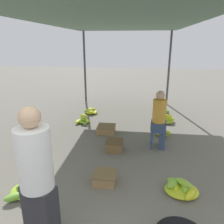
{
  "coord_description": "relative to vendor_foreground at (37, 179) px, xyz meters",
  "views": [
    {
      "loc": [
        0.54,
        -1.33,
        2.35
      ],
      "look_at": [
        0.0,
        2.94,
        0.97
      ],
      "focal_mm": 35.0,
      "sensor_mm": 36.0,
      "label": 1
    }
  ],
  "objects": [
    {
      "name": "canopy_tarp",
      "position": [
        0.54,
        3.19,
        1.89
      ],
      "size": [
        3.69,
        7.4,
        0.04
      ],
      "primitive_type": "cube",
      "color": "#567A60",
      "rests_on": "canopy_post_front_left"
    },
    {
      "name": "banana_pile_left_1",
      "position": [
        -0.68,
        0.86,
        -0.83
      ],
      "size": [
        0.55,
        0.63,
        0.23
      ],
      "color": "#C4D329",
      "rests_on": "ground"
    },
    {
      "name": "banana_pile_left_0",
      "position": [
        -0.58,
        4.15,
        -0.81
      ],
      "size": [
        0.43,
        0.47,
        0.28
      ],
      "color": "#7EB736",
      "rests_on": "ground"
    },
    {
      "name": "crate_far",
      "position": [
        0.24,
        3.52,
        -0.81
      ],
      "size": [
        0.47,
        0.47,
        0.19
      ],
      "color": "#9E7A4C",
      "rests_on": "ground"
    },
    {
      "name": "canopy_post_back_left",
      "position": [
        -1.1,
        6.69,
        0.48
      ],
      "size": [
        0.08,
        0.08,
        2.78
      ],
      "primitive_type": "cylinder",
      "color": "#4C4C51",
      "rests_on": "ground"
    },
    {
      "name": "banana_pile_right_3",
      "position": [
        1.94,
        4.52,
        -0.83
      ],
      "size": [
        0.56,
        0.46,
        0.26
      ],
      "color": "#8ABB33",
      "rests_on": "ground"
    },
    {
      "name": "crate_near",
      "position": [
        0.58,
        2.51,
        -0.79
      ],
      "size": [
        0.38,
        0.38,
        0.24
      ],
      "color": "brown",
      "rests_on": "ground"
    },
    {
      "name": "canopy_post_back_right",
      "position": [
        2.19,
        6.69,
        0.48
      ],
      "size": [
        0.08,
        0.08,
        2.78
      ],
      "primitive_type": "cylinder",
      "color": "#4C4C51",
      "rests_on": "ground"
    },
    {
      "name": "stool",
      "position": [
        1.55,
        2.79,
        -0.55
      ],
      "size": [
        0.34,
        0.34,
        0.45
      ],
      "color": "#384C84",
      "rests_on": "ground"
    },
    {
      "name": "banana_pile_left_2",
      "position": [
        -0.55,
        5.09,
        -0.83
      ],
      "size": [
        0.48,
        0.48,
        0.21
      ],
      "color": "#CCD628",
      "rests_on": "ground"
    },
    {
      "name": "vendor_foreground",
      "position": [
        0.0,
        0.0,
        0.0
      ],
      "size": [
        0.47,
        0.47,
        1.75
      ],
      "color": "#2D2D33",
      "rests_on": "ground"
    },
    {
      "name": "banana_pile_right_0",
      "position": [
        1.91,
        5.52,
        -0.84
      ],
      "size": [
        0.48,
        0.39,
        0.16
      ],
      "color": "#C9D528",
      "rests_on": "ground"
    },
    {
      "name": "banana_pile_right_1",
      "position": [
        1.73,
        3.49,
        -0.8
      ],
      "size": [
        0.49,
        0.5,
        0.22
      ],
      "color": "#CAD528",
      "rests_on": "ground"
    },
    {
      "name": "banana_pile_right_2",
      "position": [
        1.82,
        1.19,
        -0.82
      ],
      "size": [
        0.56,
        0.63,
        0.24
      ],
      "color": "yellow",
      "rests_on": "ground"
    },
    {
      "name": "crate_mid",
      "position": [
        0.55,
        1.29,
        -0.81
      ],
      "size": [
        0.38,
        0.38,
        0.19
      ],
      "color": "#9E7A4C",
      "rests_on": "ground"
    },
    {
      "name": "vendor_seated",
      "position": [
        1.57,
        2.79,
        -0.2
      ],
      "size": [
        0.37,
        0.37,
        1.35
      ],
      "color": "#384766",
      "rests_on": "ground"
    }
  ]
}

